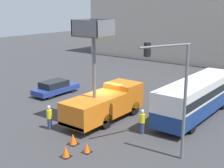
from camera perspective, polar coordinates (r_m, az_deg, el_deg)
name	(u,v)px	position (r m, az deg, el deg)	size (l,w,h in m)	color
ground_plane	(102,115)	(25.09, -1.90, -5.69)	(120.00, 120.00, 0.00)	#38383A
utility_truck	(105,101)	(23.52, -1.29, -3.10)	(2.45, 7.14, 7.61)	orange
city_bus	(197,95)	(25.09, 15.31, -2.01)	(2.43, 10.46, 2.97)	navy
traffic_light_pole	(171,79)	(18.22, 10.70, 0.95)	(3.67, 3.42, 6.58)	slate
road_worker_near_truck	(49,117)	(22.51, -11.38, -6.02)	(0.38, 0.38, 1.75)	navy
road_worker_directing	(142,122)	(21.43, 5.53, -6.86)	(0.38, 0.38, 1.75)	navy
traffic_cone_near_truck	(87,148)	(19.04, -4.65, -11.59)	(0.53, 0.53, 0.61)	black
traffic_cone_mid_road	(66,152)	(18.67, -8.47, -12.17)	(0.58, 0.58, 0.66)	black
traffic_cone_far_side	(73,139)	(20.13, -7.15, -10.01)	(0.62, 0.62, 0.70)	black
parked_car_curbside	(55,87)	(31.00, -10.33, -0.62)	(1.86, 4.78, 1.39)	navy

